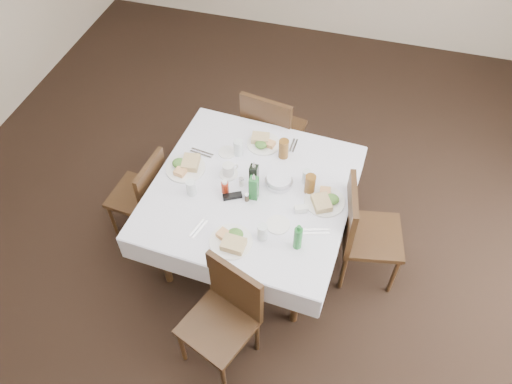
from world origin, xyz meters
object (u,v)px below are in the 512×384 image
(dining_table, at_px, (251,195))
(water_s, at_px, (262,232))
(water_e, at_px, (307,177))
(water_w, at_px, (191,188))
(oil_cruet_green, at_px, (254,187))
(ketchup_bottle, at_px, (225,187))
(coffee_mug, at_px, (229,170))
(chair_north, at_px, (271,130))
(bread_basket, at_px, (279,181))
(green_bottle, at_px, (298,238))
(water_n, at_px, (238,148))
(chair_west, at_px, (144,192))
(chair_east, at_px, (361,229))
(oil_cruet_dark, at_px, (254,175))
(chair_south, at_px, (226,311))

(dining_table, distance_m, water_s, 0.47)
(water_e, distance_m, water_w, 0.86)
(oil_cruet_green, bearing_deg, ketchup_bottle, -177.44)
(ketchup_bottle, distance_m, coffee_mug, 0.18)
(chair_north, distance_m, water_w, 1.13)
(chair_north, height_order, bread_basket, chair_north)
(coffee_mug, relative_size, green_bottle, 0.63)
(water_e, bearing_deg, water_n, 165.93)
(dining_table, xyz_separation_m, chair_west, (-0.89, -0.05, -0.20))
(dining_table, distance_m, water_w, 0.46)
(dining_table, distance_m, chair_east, 0.86)
(bread_basket, relative_size, oil_cruet_dark, 0.83)
(bread_basket, xyz_separation_m, green_bottle, (0.26, -0.51, 0.07))
(oil_cruet_green, bearing_deg, chair_south, -87.33)
(oil_cruet_green, relative_size, coffee_mug, 1.82)
(oil_cruet_dark, relative_size, oil_cruet_green, 0.97)
(chair_north, height_order, chair_south, chair_north)
(ketchup_bottle, bearing_deg, bread_basket, 27.22)
(oil_cruet_dark, xyz_separation_m, oil_cruet_green, (0.03, -0.12, 0.00))
(chair_west, height_order, coffee_mug, coffee_mug)
(oil_cruet_dark, bearing_deg, ketchup_bottle, -145.00)
(water_s, bearing_deg, coffee_mug, 129.00)
(chair_west, relative_size, water_w, 6.73)
(chair_east, height_order, green_bottle, green_bottle)
(dining_table, bearing_deg, water_s, -64.11)
(chair_west, relative_size, green_bottle, 3.81)
(coffee_mug, bearing_deg, water_n, 88.65)
(chair_north, bearing_deg, dining_table, -84.83)
(chair_east, bearing_deg, water_w, -171.46)
(dining_table, distance_m, water_e, 0.44)
(water_e, bearing_deg, coffee_mug, -171.62)
(chair_south, distance_m, chair_east, 1.20)
(chair_north, bearing_deg, chair_south, -84.91)
(bread_basket, distance_m, oil_cruet_green, 0.24)
(chair_south, bearing_deg, chair_west, 139.35)
(chair_east, relative_size, water_e, 7.98)
(ketchup_bottle, relative_size, green_bottle, 0.53)
(water_n, distance_m, water_s, 0.82)
(chair_south, distance_m, water_n, 1.28)
(water_n, bearing_deg, water_w, -113.45)
(chair_east, xyz_separation_m, chair_west, (-1.75, -0.08, -0.05))
(oil_cruet_dark, height_order, green_bottle, oil_cruet_dark)
(chair_south, xyz_separation_m, water_s, (0.12, 0.48, 0.30))
(oil_cruet_dark, xyz_separation_m, green_bottle, (0.43, -0.45, -0.01))
(chair_south, height_order, water_n, chair_south)
(bread_basket, bearing_deg, oil_cruet_dark, -162.16)
(oil_cruet_green, bearing_deg, chair_west, 178.78)
(chair_north, xyz_separation_m, water_w, (-0.33, -1.04, 0.27))
(chair_south, height_order, water_s, chair_south)
(dining_table, distance_m, oil_cruet_green, 0.20)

